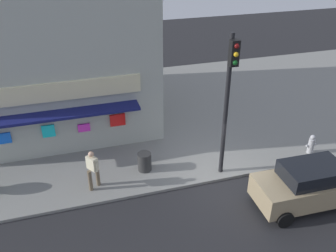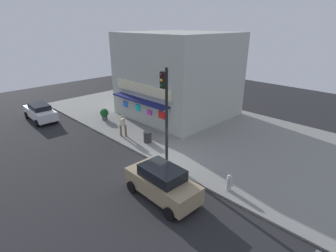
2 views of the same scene
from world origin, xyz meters
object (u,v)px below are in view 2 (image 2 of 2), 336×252
object	(u,v)px
pedestrian	(123,125)
potted_plant_by_doorway	(104,114)
parked_car_white	(40,112)
fire_hydrant	(229,183)
trash_can	(148,137)
parked_car_tan	(162,182)
traffic_light	(165,105)

from	to	relation	value
pedestrian	potted_plant_by_doorway	bearing A→B (deg)	167.16
pedestrian	parked_car_white	xyz separation A→B (m)	(-8.58, -3.10, -0.27)
fire_hydrant	pedestrian	world-z (taller)	pedestrian
pedestrian	parked_car_white	world-z (taller)	pedestrian
trash_can	parked_car_tan	xyz separation A→B (m)	(5.49, -3.72, 0.36)
parked_car_tan	traffic_light	bearing A→B (deg)	132.86
fire_hydrant	trash_can	xyz separation A→B (m)	(-7.66, 0.89, -0.04)
traffic_light	pedestrian	distance (m)	6.04
parked_car_white	pedestrian	bearing A→B (deg)	19.85
fire_hydrant	parked_car_tan	distance (m)	3.58
potted_plant_by_doorway	parked_car_tan	distance (m)	12.63
fire_hydrant	parked_car_white	world-z (taller)	parked_car_white
parked_car_white	parked_car_tan	world-z (taller)	parked_car_tan
parked_car_white	trash_can	bearing A→B (deg)	18.95
traffic_light	trash_can	size ratio (longest dim) A/B	7.31
trash_can	parked_car_white	distance (m)	11.41
traffic_light	potted_plant_by_doorway	bearing A→B (deg)	171.08
pedestrian	parked_car_white	bearing A→B (deg)	-160.15
trash_can	pedestrian	distance (m)	2.36
traffic_light	parked_car_white	xyz separation A→B (m)	(-13.89, -2.57, -3.12)
fire_hydrant	trash_can	distance (m)	7.71
fire_hydrant	pedestrian	bearing A→B (deg)	178.36
potted_plant_by_doorway	parked_car_white	size ratio (longest dim) A/B	0.25
parked_car_white	parked_car_tan	distance (m)	16.28
traffic_light	pedestrian	bearing A→B (deg)	174.29
pedestrian	parked_car_white	distance (m)	9.12
traffic_light	parked_car_white	distance (m)	14.46
trash_can	potted_plant_by_doorway	bearing A→B (deg)	176.80
potted_plant_by_doorway	fire_hydrant	bearing A→B (deg)	-5.06
fire_hydrant	potted_plant_by_doorway	distance (m)	14.17
pedestrian	parked_car_tan	bearing A→B (deg)	-22.00
pedestrian	potted_plant_by_doorway	distance (m)	4.37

